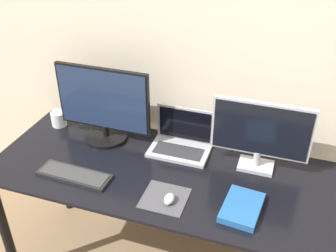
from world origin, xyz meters
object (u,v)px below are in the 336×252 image
monitor_right (260,133)px  book (242,208)px  mouse (169,199)px  mug (59,119)px  monitor_left (103,106)px  keyboard (74,175)px  laptop (182,140)px

monitor_right → book: (-0.01, -0.34, -0.19)m
mouse → mug: 0.96m
monitor_left → keyboard: bearing=-89.6°
laptop → monitor_right: bearing=-5.7°
laptop → book: size_ratio=1.30×
monitor_right → mouse: monitor_right is taller
laptop → keyboard: size_ratio=0.84×
monitor_right → laptop: 0.45m
monitor_left → monitor_right: bearing=0.0°
keyboard → book: book is taller
laptop → mouse: (0.08, -0.44, -0.03)m
monitor_left → mug: (-0.34, 0.04, -0.17)m
monitor_right → mouse: bearing=-130.5°
laptop → mug: (-0.78, -0.00, -0.01)m
monitor_left → monitor_right: 0.86m
monitor_right → book: bearing=-92.5°
mug → book: bearing=-17.7°
monitor_right → laptop: monitor_right is taller
monitor_right → mug: monitor_right is taller
monitor_right → mug: bearing=178.2°
laptop → book: laptop is taller
keyboard → mouse: 0.52m
keyboard → mouse: mouse is taller
monitor_right → keyboard: (-0.86, -0.37, -0.20)m
mouse → book: bearing=10.2°
keyboard → mouse: size_ratio=5.21×
monitor_left → laptop: bearing=5.4°
monitor_left → laptop: monitor_left is taller
monitor_left → book: size_ratio=2.16×
book → monitor_left: bearing=158.1°
laptop → keyboard: 0.61m
monitor_left → book: 0.93m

